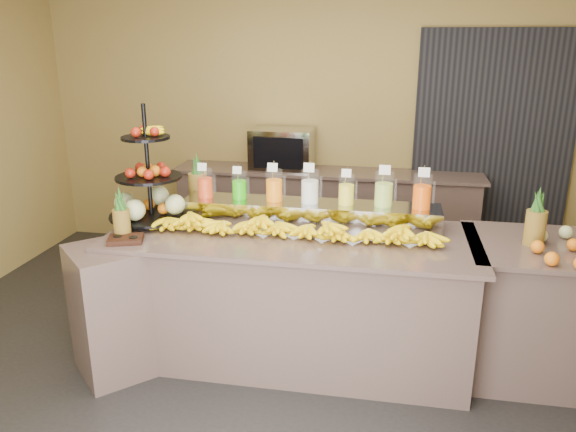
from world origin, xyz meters
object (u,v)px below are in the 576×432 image
(right_fruit_pile, at_px, (563,243))
(oven_warmer, at_px, (282,149))
(fruit_stand, at_px, (155,192))
(pitcher_tray, at_px, (310,212))
(banana_heap, at_px, (292,226))
(condiment_caddy, at_px, (126,239))

(right_fruit_pile, height_order, oven_warmer, oven_warmer)
(fruit_stand, xyz_separation_m, right_fruit_pile, (2.73, -0.15, -0.14))
(pitcher_tray, height_order, fruit_stand, fruit_stand)
(pitcher_tray, relative_size, fruit_stand, 2.18)
(banana_heap, relative_size, condiment_caddy, 9.25)
(banana_heap, xyz_separation_m, fruit_stand, (-1.02, 0.12, 0.15))
(pitcher_tray, xyz_separation_m, right_fruit_pile, (1.63, -0.33, -0.00))
(fruit_stand, height_order, condiment_caddy, fruit_stand)
(pitcher_tray, bearing_deg, condiment_caddy, -151.17)
(right_fruit_pile, bearing_deg, pitcher_tray, 168.66)
(banana_heap, relative_size, oven_warmer, 3.34)
(pitcher_tray, xyz_separation_m, fruit_stand, (-1.10, -0.18, 0.14))
(fruit_stand, distance_m, right_fruit_pile, 2.74)
(fruit_stand, relative_size, right_fruit_pile, 1.97)
(banana_heap, xyz_separation_m, condiment_caddy, (-1.05, -0.33, -0.05))
(condiment_caddy, xyz_separation_m, right_fruit_pile, (2.76, 0.29, 0.06))
(pitcher_tray, bearing_deg, right_fruit_pile, -11.34)
(pitcher_tray, xyz_separation_m, oven_warmer, (-0.53, 1.67, 0.13))
(banana_heap, bearing_deg, fruit_stand, 173.34)
(fruit_stand, relative_size, condiment_caddy, 3.82)
(banana_heap, height_order, condiment_caddy, banana_heap)
(pitcher_tray, relative_size, right_fruit_pile, 4.30)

